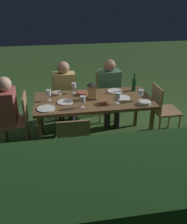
{
  "coord_description": "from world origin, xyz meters",
  "views": [
    {
      "loc": [
        0.6,
        3.58,
        2.26
      ],
      "look_at": [
        0.0,
        0.0,
        0.51
      ],
      "focal_mm": 41.43,
      "sensor_mm": 36.0,
      "label": 1
    }
  ],
  "objects_px": {
    "wine_glass_d": "(49,93)",
    "wine_glass_e": "(83,100)",
    "bowl_bread": "(145,103)",
    "wine_glass_c": "(141,93)",
    "person_in_mustard": "(65,91)",
    "bowl_dip": "(57,93)",
    "chair_head_far": "(19,119)",
    "plate_a": "(65,102)",
    "chair_side_left_b": "(64,95)",
    "wine_glass_a": "(118,96)",
    "wine_glass_b": "(74,86)",
    "person_in_green": "(110,89)",
    "chair_side_right_b": "(73,144)",
    "dining_table": "(94,102)",
    "lantern_centerpiece": "(92,90)",
    "bowl_salad": "(82,93)",
    "plate_b": "(123,98)",
    "chair_head_near": "(162,108)",
    "green_bottle_on_table": "(134,84)",
    "plate_c": "(46,109)",
    "bowl_olives": "(103,102)",
    "person_in_rust": "(4,111)",
    "plate_d": "(115,91)"
  },
  "relations": [
    {
      "from": "wine_glass_d",
      "to": "wine_glass_e",
      "type": "height_order",
      "value": "same"
    },
    {
      "from": "bowl_bread",
      "to": "wine_glass_c",
      "type": "bearing_deg",
      "value": -83.41
    },
    {
      "from": "person_in_mustard",
      "to": "bowl_dip",
      "type": "height_order",
      "value": "person_in_mustard"
    },
    {
      "from": "chair_head_far",
      "to": "plate_a",
      "type": "height_order",
      "value": "chair_head_far"
    },
    {
      "from": "chair_side_left_b",
      "to": "bowl_bread",
      "type": "height_order",
      "value": "chair_side_left_b"
    },
    {
      "from": "wine_glass_a",
      "to": "wine_glass_b",
      "type": "bearing_deg",
      "value": -41.78
    },
    {
      "from": "person_in_green",
      "to": "plate_a",
      "type": "height_order",
      "value": "person_in_green"
    },
    {
      "from": "wine_glass_e",
      "to": "plate_a",
      "type": "distance_m",
      "value": 0.33
    },
    {
      "from": "bowl_dip",
      "to": "chair_side_right_b",
      "type": "bearing_deg",
      "value": 96.94
    },
    {
      "from": "chair_head_far",
      "to": "chair_side_right_b",
      "type": "bearing_deg",
      "value": 131.88
    },
    {
      "from": "dining_table",
      "to": "wine_glass_b",
      "type": "xyz_separation_m",
      "value": [
        0.27,
        -0.31,
        0.17
      ]
    },
    {
      "from": "lantern_centerpiece",
      "to": "bowl_salad",
      "type": "bearing_deg",
      "value": -57.13
    },
    {
      "from": "lantern_centerpiece",
      "to": "plate_b",
      "type": "bearing_deg",
      "value": 172.91
    },
    {
      "from": "wine_glass_a",
      "to": "bowl_bread",
      "type": "relative_size",
      "value": 1.01
    },
    {
      "from": "lantern_centerpiece",
      "to": "bowl_salad",
      "type": "distance_m",
      "value": 0.25
    },
    {
      "from": "chair_head_near",
      "to": "plate_a",
      "type": "bearing_deg",
      "value": 2.13
    },
    {
      "from": "green_bottle_on_table",
      "to": "bowl_salad",
      "type": "height_order",
      "value": "green_bottle_on_table"
    },
    {
      "from": "person_in_green",
      "to": "plate_a",
      "type": "relative_size",
      "value": 4.96
    },
    {
      "from": "wine_glass_a",
      "to": "plate_c",
      "type": "xyz_separation_m",
      "value": [
        1.04,
        0.02,
        -0.11
      ]
    },
    {
      "from": "person_in_mustard",
      "to": "wine_glass_c",
      "type": "height_order",
      "value": "person_in_mustard"
    },
    {
      "from": "bowl_olives",
      "to": "bowl_salad",
      "type": "xyz_separation_m",
      "value": [
        0.25,
        -0.41,
        -0.0
      ]
    },
    {
      "from": "person_in_green",
      "to": "chair_side_left_b",
      "type": "distance_m",
      "value": 0.84
    },
    {
      "from": "wine_glass_a",
      "to": "bowl_olives",
      "type": "distance_m",
      "value": 0.23
    },
    {
      "from": "bowl_olives",
      "to": "bowl_bread",
      "type": "height_order",
      "value": "same"
    },
    {
      "from": "chair_side_left_b",
      "to": "plate_b",
      "type": "relative_size",
      "value": 3.8
    },
    {
      "from": "chair_head_near",
      "to": "bowl_salad",
      "type": "xyz_separation_m",
      "value": [
        1.29,
        -0.2,
        0.27
      ]
    },
    {
      "from": "chair_head_near",
      "to": "bowl_olives",
      "type": "relative_size",
      "value": 7.4
    },
    {
      "from": "plate_a",
      "to": "plate_b",
      "type": "xyz_separation_m",
      "value": [
        -0.88,
        -0.02,
        0.0
      ]
    },
    {
      "from": "chair_side_right_b",
      "to": "wine_glass_c",
      "type": "distance_m",
      "value": 1.33
    },
    {
      "from": "person_in_rust",
      "to": "person_in_green",
      "type": "bearing_deg",
      "value": -160.1
    },
    {
      "from": "plate_d",
      "to": "bowl_salad",
      "type": "distance_m",
      "value": 0.55
    },
    {
      "from": "chair_head_near",
      "to": "dining_table",
      "type": "bearing_deg",
      "value": 0.0
    },
    {
      "from": "green_bottle_on_table",
      "to": "wine_glass_e",
      "type": "distance_m",
      "value": 1.05
    },
    {
      "from": "wine_glass_c",
      "to": "plate_b",
      "type": "xyz_separation_m",
      "value": [
        0.24,
        -0.12,
        -0.11
      ]
    },
    {
      "from": "person_in_mustard",
      "to": "wine_glass_e",
      "type": "height_order",
      "value": "person_in_mustard"
    },
    {
      "from": "chair_side_right_b",
      "to": "wine_glass_d",
      "type": "xyz_separation_m",
      "value": [
        0.27,
        -0.89,
        0.36
      ]
    },
    {
      "from": "plate_c",
      "to": "bowl_salad",
      "type": "bearing_deg",
      "value": -142.03
    },
    {
      "from": "green_bottle_on_table",
      "to": "bowl_olives",
      "type": "relative_size",
      "value": 2.47
    },
    {
      "from": "person_in_rust",
      "to": "wine_glass_c",
      "type": "xyz_separation_m",
      "value": [
        -2.03,
        0.16,
        0.21
      ]
    },
    {
      "from": "chair_side_left_b",
      "to": "wine_glass_c",
      "type": "height_order",
      "value": "wine_glass_c"
    },
    {
      "from": "plate_d",
      "to": "wine_glass_e",
      "type": "bearing_deg",
      "value": 41.04
    },
    {
      "from": "lantern_centerpiece",
      "to": "wine_glass_e",
      "type": "bearing_deg",
      "value": 58.3
    },
    {
      "from": "chair_head_far",
      "to": "wine_glass_c",
      "type": "relative_size",
      "value": 5.15
    },
    {
      "from": "plate_b",
      "to": "bowl_dip",
      "type": "height_order",
      "value": "bowl_dip"
    },
    {
      "from": "dining_table",
      "to": "plate_b",
      "type": "bearing_deg",
      "value": 174.64
    },
    {
      "from": "wine_glass_a",
      "to": "bowl_olives",
      "type": "xyz_separation_m",
      "value": [
        0.22,
        -0.02,
        -0.09
      ]
    },
    {
      "from": "chair_side_left_b",
      "to": "wine_glass_c",
      "type": "relative_size",
      "value": 5.15
    },
    {
      "from": "plate_d",
      "to": "wine_glass_d",
      "type": "bearing_deg",
      "value": 10.14
    },
    {
      "from": "wine_glass_a",
      "to": "bowl_olives",
      "type": "relative_size",
      "value": 1.44
    },
    {
      "from": "person_in_green",
      "to": "bowl_bread",
      "type": "distance_m",
      "value": 1.0
    }
  ]
}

